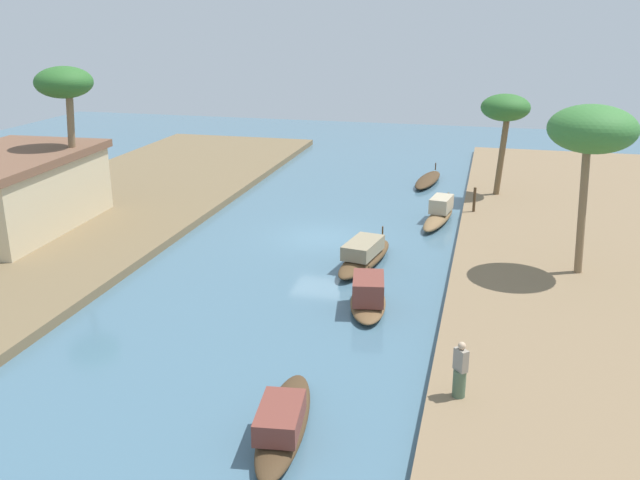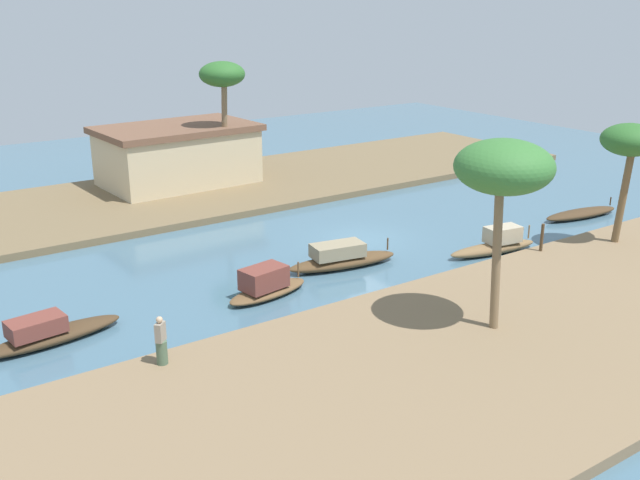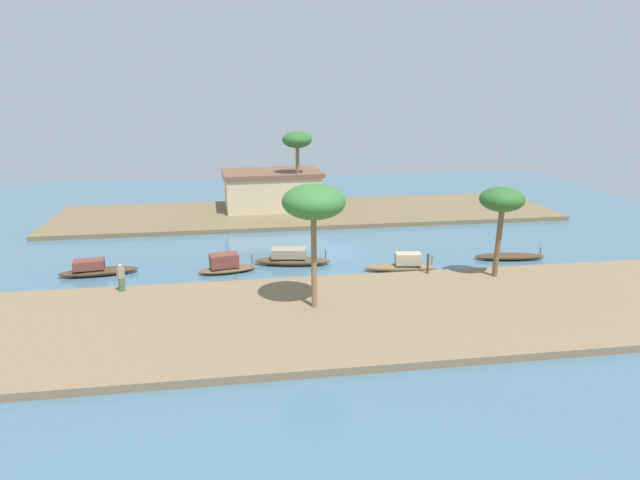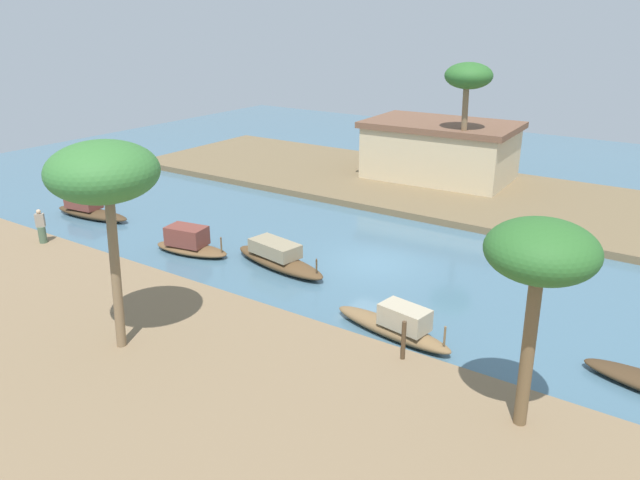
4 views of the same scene
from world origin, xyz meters
TOP-DOWN VIEW (x-y plane):
  - river_water at (0.00, 0.00)m, footprint 68.53×68.53m
  - riverbank_left at (0.00, -11.93)m, footprint 44.67×11.48m
  - riverbank_right at (0.00, 11.93)m, footprint 44.67×11.48m
  - sampan_upstream_small at (-7.35, -3.56)m, footprint 3.79×1.84m
  - sampan_foreground at (3.75, -5.11)m, footprint 4.66×1.63m
  - sampan_near_left_bank at (-15.36, -2.89)m, footprint 4.84×1.68m
  - sampan_downstream_large at (-3.09, -2.63)m, footprint 5.12×2.06m
  - person_on_near_bank at (-13.07, -7.00)m, footprint 0.48×0.48m
  - mooring_post at (4.82, -6.73)m, footprint 0.14×0.14m
  - palm_tree_left_near at (-2.78, -10.84)m, footprint 3.19×3.19m
  - palm_tree_left_far at (8.67, -7.92)m, footprint 2.58×2.58m
  - palm_tree_right_tall at (-0.94, 11.87)m, footprint 2.63×2.63m
  - riverside_building at (-3.12, 13.80)m, footprint 9.23×6.12m

SIDE VIEW (x-z plane):
  - river_water at x=0.00m, z-range 0.00..0.00m
  - riverbank_left at x=0.00m, z-range 0.00..0.36m
  - riverbank_right at x=0.00m, z-range 0.00..0.36m
  - sampan_near_left_bank at x=-15.36m, z-range -0.13..0.90m
  - sampan_downstream_large at x=-3.09m, z-range -0.12..0.98m
  - sampan_foreground at x=3.75m, z-range -0.16..1.05m
  - sampan_upstream_small at x=-7.35m, z-range -0.13..1.09m
  - mooring_post at x=4.82m, z-range 0.36..1.60m
  - person_on_near_bank at x=-13.07m, z-range 0.25..1.82m
  - riverside_building at x=-3.12m, z-range 0.38..3.85m
  - palm_tree_left_far at x=8.67m, z-range 2.25..7.68m
  - palm_tree_left_near at x=-2.78m, z-range 2.62..9.03m
  - palm_tree_right_tall at x=-0.94m, z-range 3.02..10.22m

